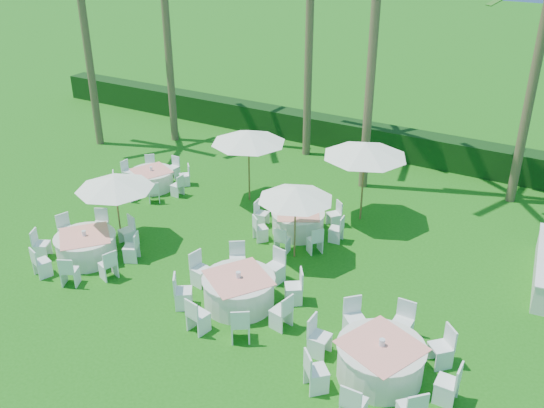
{
  "coord_description": "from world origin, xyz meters",
  "views": [
    {
      "loc": [
        8.28,
        -11.1,
        9.68
      ],
      "look_at": [
        0.08,
        3.37,
        1.3
      ],
      "focal_mm": 40.0,
      "sensor_mm": 36.0,
      "label": 1
    }
  ],
  "objects_px": {
    "banquet_table_c": "(380,360)",
    "banquet_table_d": "(152,179)",
    "umbrella_a": "(114,183)",
    "umbrella_b": "(296,193)",
    "umbrella_d": "(365,149)",
    "banquet_table_e": "(298,222)",
    "banquet_table_b": "(239,290)",
    "umbrella_c": "(248,137)",
    "banquet_table_a": "(86,247)"
  },
  "relations": [
    {
      "from": "banquet_table_c",
      "to": "banquet_table_d",
      "type": "bearing_deg",
      "value": 154.05
    },
    {
      "from": "banquet_table_c",
      "to": "umbrella_a",
      "type": "relative_size",
      "value": 1.46
    },
    {
      "from": "umbrella_b",
      "to": "umbrella_d",
      "type": "distance_m",
      "value": 3.37
    },
    {
      "from": "banquet_table_d",
      "to": "umbrella_b",
      "type": "height_order",
      "value": "umbrella_b"
    },
    {
      "from": "banquet_table_c",
      "to": "umbrella_b",
      "type": "bearing_deg",
      "value": 138.25
    },
    {
      "from": "banquet_table_d",
      "to": "banquet_table_e",
      "type": "xyz_separation_m",
      "value": [
        6.31,
        -0.36,
        0.02
      ]
    },
    {
      "from": "banquet_table_b",
      "to": "banquet_table_d",
      "type": "height_order",
      "value": "banquet_table_b"
    },
    {
      "from": "umbrella_b",
      "to": "umbrella_c",
      "type": "xyz_separation_m",
      "value": [
        -3.21,
        2.65,
        0.29
      ]
    },
    {
      "from": "banquet_table_e",
      "to": "umbrella_d",
      "type": "bearing_deg",
      "value": 53.5
    },
    {
      "from": "banquet_table_c",
      "to": "banquet_table_a",
      "type": "bearing_deg",
      "value": 177.31
    },
    {
      "from": "banquet_table_c",
      "to": "banquet_table_d",
      "type": "relative_size",
      "value": 1.24
    },
    {
      "from": "banquet_table_c",
      "to": "umbrella_a",
      "type": "distance_m",
      "value": 9.51
    },
    {
      "from": "umbrella_a",
      "to": "umbrella_c",
      "type": "xyz_separation_m",
      "value": [
        1.94,
        4.57,
        0.36
      ]
    },
    {
      "from": "banquet_table_e",
      "to": "umbrella_d",
      "type": "height_order",
      "value": "umbrella_d"
    },
    {
      "from": "banquet_table_a",
      "to": "umbrella_b",
      "type": "height_order",
      "value": "umbrella_b"
    },
    {
      "from": "banquet_table_e",
      "to": "umbrella_d",
      "type": "distance_m",
      "value": 3.18
    },
    {
      "from": "banquet_table_d",
      "to": "umbrella_a",
      "type": "distance_m",
      "value": 4.36
    },
    {
      "from": "banquet_table_a",
      "to": "banquet_table_c",
      "type": "distance_m",
      "value": 9.43
    },
    {
      "from": "banquet_table_b",
      "to": "umbrella_c",
      "type": "relative_size",
      "value": 1.28
    },
    {
      "from": "banquet_table_d",
      "to": "umbrella_c",
      "type": "xyz_separation_m",
      "value": [
        3.67,
        0.95,
        2.04
      ]
    },
    {
      "from": "banquet_table_a",
      "to": "banquet_table_b",
      "type": "distance_m",
      "value": 5.21
    },
    {
      "from": "banquet_table_c",
      "to": "umbrella_a",
      "type": "height_order",
      "value": "umbrella_a"
    },
    {
      "from": "banquet_table_e",
      "to": "umbrella_c",
      "type": "xyz_separation_m",
      "value": [
        -2.64,
        1.31,
        2.02
      ]
    },
    {
      "from": "banquet_table_a",
      "to": "umbrella_c",
      "type": "relative_size",
      "value": 1.18
    },
    {
      "from": "banquet_table_a",
      "to": "banquet_table_e",
      "type": "relative_size",
      "value": 1.04
    },
    {
      "from": "banquet_table_c",
      "to": "umbrella_c",
      "type": "height_order",
      "value": "umbrella_c"
    },
    {
      "from": "banquet_table_b",
      "to": "umbrella_b",
      "type": "height_order",
      "value": "umbrella_b"
    },
    {
      "from": "banquet_table_e",
      "to": "umbrella_c",
      "type": "relative_size",
      "value": 1.14
    },
    {
      "from": "banquet_table_d",
      "to": "umbrella_d",
      "type": "distance_m",
      "value": 8.15
    },
    {
      "from": "umbrella_b",
      "to": "umbrella_a",
      "type": "bearing_deg",
      "value": -159.55
    },
    {
      "from": "banquet_table_b",
      "to": "umbrella_c",
      "type": "xyz_separation_m",
      "value": [
        -3.05,
        5.53,
        1.96
      ]
    },
    {
      "from": "banquet_table_e",
      "to": "umbrella_d",
      "type": "xyz_separation_m",
      "value": [
        1.4,
        1.89,
        2.13
      ]
    },
    {
      "from": "banquet_table_c",
      "to": "banquet_table_d",
      "type": "distance_m",
      "value": 12.18
    },
    {
      "from": "umbrella_c",
      "to": "umbrella_d",
      "type": "bearing_deg",
      "value": 8.26
    },
    {
      "from": "banquet_table_d",
      "to": "umbrella_b",
      "type": "bearing_deg",
      "value": -13.89
    },
    {
      "from": "banquet_table_b",
      "to": "umbrella_a",
      "type": "distance_m",
      "value": 5.33
    },
    {
      "from": "banquet_table_c",
      "to": "banquet_table_e",
      "type": "relative_size",
      "value": 1.16
    },
    {
      "from": "umbrella_b",
      "to": "banquet_table_e",
      "type": "bearing_deg",
      "value": 113.25
    },
    {
      "from": "umbrella_a",
      "to": "umbrella_b",
      "type": "bearing_deg",
      "value": 20.45
    },
    {
      "from": "banquet_table_b",
      "to": "umbrella_b",
      "type": "distance_m",
      "value": 3.34
    },
    {
      "from": "umbrella_b",
      "to": "banquet_table_c",
      "type": "bearing_deg",
      "value": -41.75
    },
    {
      "from": "banquet_table_c",
      "to": "umbrella_d",
      "type": "relative_size",
      "value": 1.26
    },
    {
      "from": "banquet_table_b",
      "to": "umbrella_d",
      "type": "distance_m",
      "value": 6.54
    },
    {
      "from": "banquet_table_e",
      "to": "umbrella_c",
      "type": "bearing_deg",
      "value": 153.62
    },
    {
      "from": "banquet_table_d",
      "to": "umbrella_c",
      "type": "height_order",
      "value": "umbrella_c"
    },
    {
      "from": "umbrella_a",
      "to": "banquet_table_a",
      "type": "bearing_deg",
      "value": -99.43
    },
    {
      "from": "banquet_table_d",
      "to": "banquet_table_a",
      "type": "bearing_deg",
      "value": -72.66
    },
    {
      "from": "banquet_table_d",
      "to": "banquet_table_e",
      "type": "distance_m",
      "value": 6.32
    },
    {
      "from": "banquet_table_b",
      "to": "banquet_table_e",
      "type": "bearing_deg",
      "value": 95.65
    },
    {
      "from": "banquet_table_e",
      "to": "banquet_table_a",
      "type": "bearing_deg",
      "value": -136.56
    }
  ]
}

